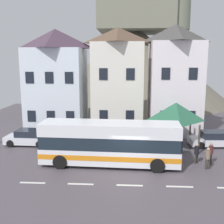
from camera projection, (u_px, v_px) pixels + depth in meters
ground_plane at (130, 176)px, 18.32m from camera, size 40.00×60.00×0.07m
townhouse_00 at (57, 81)px, 29.30m from camera, size 5.75×5.48×10.65m
townhouse_01 at (118, 81)px, 28.80m from camera, size 5.09×5.27×10.75m
townhouse_02 at (174, 79)px, 28.77m from camera, size 5.01×5.96×11.06m
hilltop_castle at (135, 60)px, 51.42m from camera, size 34.27×34.27×23.15m
transit_bus at (110, 144)px, 19.94m from camera, size 10.01×2.93×3.12m
bus_shelter at (176, 112)px, 23.62m from camera, size 3.60×3.60×3.96m
parked_car_01 at (29, 137)px, 24.89m from camera, size 4.04×2.04×1.38m
parked_car_02 at (214, 139)px, 24.46m from camera, size 4.31×2.12×1.34m
pedestrian_00 at (211, 152)px, 20.14m from camera, size 0.34×0.34×1.59m
pedestrian_01 at (208, 157)px, 19.21m from camera, size 0.33×0.29×1.55m
pedestrian_02 at (197, 152)px, 20.30m from camera, size 0.35×0.35×1.51m
public_bench at (161, 136)px, 26.07m from camera, size 1.68×0.48×0.87m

